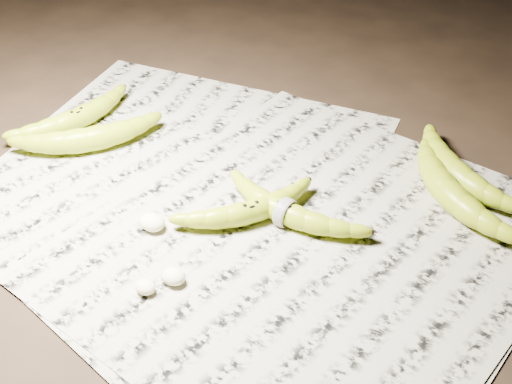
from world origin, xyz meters
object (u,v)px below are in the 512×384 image
Objects in this scene: banana_taped at (285,210)px; banana_upper_a at (447,189)px; banana_center at (250,210)px; banana_left_b at (88,137)px; banana_left_a at (77,116)px; banana_upper_b at (453,168)px.

banana_upper_a is at bearing 46.83° from banana_taped.
banana_center is at bearing -100.00° from banana_upper_a.
banana_left_b is at bearing -174.16° from banana_taped.
banana_upper_a reaches higher than banana_left_a.
banana_left_b is (0.06, -0.04, 0.00)m from banana_left_a.
banana_upper_b is at bearing -26.59° from banana_left_b.
banana_left_a is at bearing -179.92° from banana_taped.
banana_upper_b is (0.50, 0.24, -0.00)m from banana_left_b.
banana_left_b is 0.31m from banana_center.
banana_upper_a is (0.51, 0.19, 0.00)m from banana_left_b.
banana_taped is 0.23m from banana_upper_a.
banana_upper_b is at bearing -6.96° from banana_center.
banana_center and banana_taped have the same top height.
banana_left_b is 0.35m from banana_taped.
banana_taped is at bearing -91.51° from banana_upper_b.
banana_taped is (0.04, 0.03, 0.00)m from banana_center.
banana_upper_b is at bearing 56.79° from banana_taped.
banana_upper_a is (0.16, 0.17, 0.00)m from banana_taped.
banana_taped is (0.35, 0.03, -0.00)m from banana_left_b.
banana_center is 0.94× the size of banana_upper_b.
banana_left_b is 0.97× the size of banana_upper_a.
banana_upper_a is 1.09× the size of banana_upper_b.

